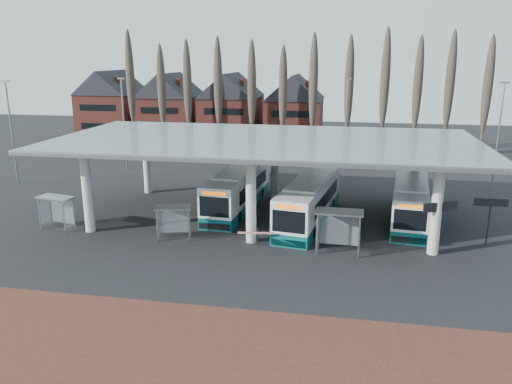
% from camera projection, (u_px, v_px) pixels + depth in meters
% --- Properties ---
extents(ground, '(140.00, 140.00, 0.00)m').
position_uv_depth(ground, '(244.00, 255.00, 32.13)').
color(ground, black).
rests_on(ground, ground).
extents(brick_strip, '(70.00, 10.00, 0.03)m').
position_uv_depth(brick_strip, '(185.00, 364.00, 20.74)').
color(brick_strip, brown).
rests_on(brick_strip, ground).
extents(station_canopy, '(32.00, 16.00, 6.34)m').
position_uv_depth(station_canopy, '(265.00, 147.00, 38.23)').
color(station_canopy, silver).
rests_on(station_canopy, ground).
extents(poplar_row, '(45.10, 1.10, 14.50)m').
position_uv_depth(poplar_row, '(298.00, 87.00, 61.14)').
color(poplar_row, '#473D33').
rests_on(poplar_row, ground).
extents(townhouse_row, '(36.80, 10.30, 12.25)m').
position_uv_depth(townhouse_row, '(201.00, 101.00, 75.07)').
color(townhouse_row, maroon).
rests_on(townhouse_row, ground).
extents(lamp_post_a, '(0.80, 0.16, 10.17)m').
position_uv_depth(lamp_post_a, '(124.00, 123.00, 54.74)').
color(lamp_post_a, slate).
rests_on(lamp_post_a, ground).
extents(lamp_post_b, '(0.80, 0.16, 10.17)m').
position_uv_depth(lamp_post_b, '(346.00, 123.00, 54.36)').
color(lamp_post_b, slate).
rests_on(lamp_post_b, ground).
extents(lamp_post_c, '(0.80, 0.16, 10.17)m').
position_uv_depth(lamp_post_c, '(498.00, 135.00, 46.22)').
color(lamp_post_c, slate).
rests_on(lamp_post_c, ground).
extents(lamp_post_d, '(0.80, 0.16, 10.17)m').
position_uv_depth(lamp_post_d, '(12.00, 131.00, 48.55)').
color(lamp_post_d, slate).
rests_on(lamp_post_d, ground).
extents(bus_1, '(3.42, 12.23, 3.36)m').
position_uv_depth(bus_1, '(238.00, 190.00, 41.83)').
color(bus_1, white).
rests_on(bus_1, ground).
extents(bus_2, '(4.33, 12.31, 3.35)m').
position_uv_depth(bus_2, '(309.00, 201.00, 38.46)').
color(bus_2, white).
rests_on(bus_2, ground).
extents(bus_3, '(3.74, 11.71, 3.20)m').
position_uv_depth(bus_3, '(410.00, 201.00, 38.86)').
color(bus_3, white).
rests_on(bus_3, ground).
extents(shelter_0, '(2.85, 1.82, 2.46)m').
position_uv_depth(shelter_0, '(57.00, 205.00, 36.78)').
color(shelter_0, gray).
rests_on(shelter_0, ground).
extents(shelter_1, '(2.76, 1.85, 2.34)m').
position_uv_depth(shelter_1, '(173.00, 215.00, 34.75)').
color(shelter_1, gray).
rests_on(shelter_1, ground).
extents(shelter_2, '(3.11, 1.62, 2.85)m').
position_uv_depth(shelter_2, '(339.00, 222.00, 32.17)').
color(shelter_2, gray).
rests_on(shelter_2, ground).
extents(info_sign_0, '(2.22, 1.09, 3.53)m').
position_uv_depth(info_sign_0, '(440.00, 211.00, 31.43)').
color(info_sign_0, black).
rests_on(info_sign_0, ground).
extents(info_sign_1, '(2.17, 0.19, 3.23)m').
position_uv_depth(info_sign_1, '(491.00, 206.00, 33.42)').
color(info_sign_1, black).
rests_on(info_sign_1, ground).
extents(barrier, '(2.41, 0.82, 1.21)m').
position_uv_depth(barrier, '(256.00, 234.00, 33.30)').
color(barrier, black).
rests_on(barrier, ground).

